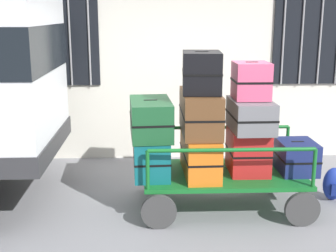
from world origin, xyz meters
TOP-DOWN VIEW (x-y plane):
  - ground_plane at (0.00, 0.00)m, footprint 40.00×40.00m
  - building_wall at (0.00, 2.24)m, footprint 12.00×0.38m
  - luggage_cart at (0.51, 0.02)m, footprint 2.04×1.22m
  - cart_railing at (0.51, 0.02)m, footprint 1.93×1.08m
  - suitcase_left_bottom at (-0.39, 0.00)m, footprint 0.46×0.81m
  - suitcase_left_middle at (-0.39, 0.02)m, footprint 0.54×0.88m
  - suitcase_midleft_bottom at (0.21, 0.01)m, footprint 0.43×1.01m
  - suitcase_midleft_middle at (0.21, 0.06)m, footprint 0.46×1.00m
  - suitcase_midleft_top at (0.21, -0.01)m, footprint 0.49×0.64m
  - suitcase_center_bottom at (0.81, 0.05)m, footprint 0.48×0.63m
  - suitcase_center_middle at (0.81, -0.02)m, footprint 0.49×0.76m
  - suitcase_center_top at (0.81, 0.04)m, footprint 0.42×0.46m
  - suitcase_midright_bottom at (1.41, -0.00)m, footprint 0.45×0.55m
  - backpack at (1.97, 0.17)m, footprint 0.27×0.22m

SIDE VIEW (x-z plane):
  - ground_plane at x=0.00m, z-range 0.00..0.00m
  - backpack at x=1.97m, z-range 0.00..0.44m
  - luggage_cart at x=0.51m, z-range 0.14..0.60m
  - suitcase_midright_bottom at x=1.41m, z-range 0.45..0.85m
  - suitcase_left_bottom at x=-0.39m, z-range 0.45..0.92m
  - suitcase_midleft_bottom at x=0.21m, z-range 0.45..0.96m
  - suitcase_center_bottom at x=0.81m, z-range 0.45..1.00m
  - cart_railing at x=0.51m, z-range 0.59..1.06m
  - suitcase_left_middle at x=-0.39m, z-range 0.92..1.37m
  - suitcase_center_middle at x=0.81m, z-range 1.00..1.38m
  - suitcase_midleft_middle at x=0.21m, z-range 0.96..1.46m
  - suitcase_center_top at x=0.81m, z-range 1.38..1.82m
  - suitcase_midleft_top at x=0.21m, z-range 1.46..1.95m
  - building_wall at x=0.00m, z-range 0.00..5.00m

